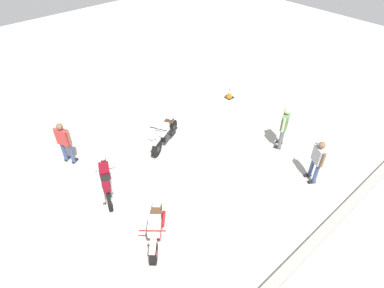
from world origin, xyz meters
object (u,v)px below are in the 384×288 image
at_px(motorcycle_maroon_cruiser, 106,181).
at_px(person_in_gray_shirt, 317,159).
at_px(person_in_red_shirt, 64,141).
at_px(motorcycle_cream_vintage, 156,228).
at_px(person_in_green_shirt, 284,125).
at_px(motorcycle_silver_cruiser, 165,133).
at_px(traffic_cone, 229,93).

bearing_deg(motorcycle_maroon_cruiser, person_in_gray_shirt, -101.91).
xyz_separation_m(motorcycle_maroon_cruiser, person_in_red_shirt, (0.29, -2.26, 0.46)).
bearing_deg(motorcycle_maroon_cruiser, motorcycle_cream_vintage, -152.69).
xyz_separation_m(person_in_green_shirt, person_in_red_shirt, (6.52, -4.59, -0.03)).
distance_m(motorcycle_maroon_cruiser, person_in_green_shirt, 6.67).
relative_size(motorcycle_silver_cruiser, traffic_cone, 3.62).
distance_m(motorcycle_maroon_cruiser, motorcycle_cream_vintage, 2.54).
bearing_deg(traffic_cone, person_in_gray_shirt, 71.84).
xyz_separation_m(motorcycle_silver_cruiser, person_in_red_shirt, (3.27, -1.52, 0.46)).
xyz_separation_m(motorcycle_maroon_cruiser, motorcycle_cream_vintage, (-0.11, 2.53, -0.03)).
bearing_deg(person_in_green_shirt, motorcycle_maroon_cruiser, 45.10).
xyz_separation_m(motorcycle_cream_vintage, traffic_cone, (-7.31, -4.02, -0.23)).
bearing_deg(traffic_cone, motorcycle_silver_cruiser, 9.56).
bearing_deg(person_in_green_shirt, motorcycle_cream_vintage, 67.49).
distance_m(motorcycle_maroon_cruiser, person_in_gray_shirt, 6.96).
bearing_deg(person_in_red_shirt, motorcycle_maroon_cruiser, -109.31).
bearing_deg(person_in_gray_shirt, person_in_red_shirt, -15.61).
relative_size(motorcycle_cream_vintage, person_in_red_shirt, 0.91).
bearing_deg(person_in_red_shirt, person_in_green_shirt, -61.69).
relative_size(motorcycle_maroon_cruiser, motorcycle_silver_cruiser, 1.02).
bearing_deg(motorcycle_cream_vintage, motorcycle_silver_cruiser, -178.90).
relative_size(motorcycle_silver_cruiser, person_in_green_shirt, 1.09).
relative_size(motorcycle_maroon_cruiser, person_in_gray_shirt, 1.18).
bearing_deg(motorcycle_maroon_cruiser, traffic_cone, -53.78).
distance_m(motorcycle_silver_cruiser, traffic_cone, 4.50).
distance_m(person_in_green_shirt, traffic_cone, 4.07).
bearing_deg(person_in_red_shirt, motorcycle_cream_vintage, -111.83).
bearing_deg(motorcycle_maroon_cruiser, person_in_green_shirt, -85.62).
bearing_deg(motorcycle_silver_cruiser, traffic_cone, 162.54).
xyz_separation_m(person_in_red_shirt, person_in_gray_shirt, (-5.85, 6.42, -0.05)).
bearing_deg(person_in_green_shirt, person_in_red_shirt, 30.43).
height_order(person_in_green_shirt, person_in_gray_shirt, person_in_green_shirt).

